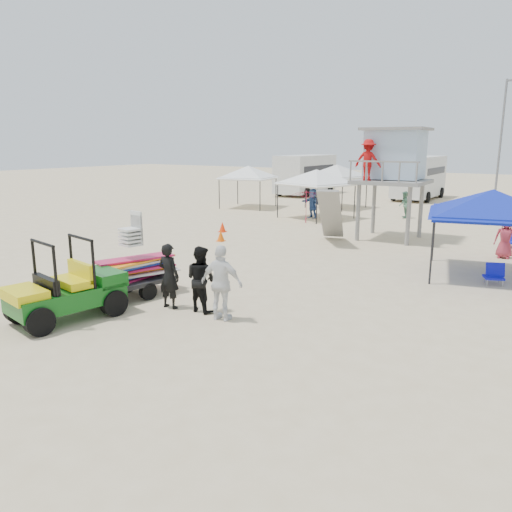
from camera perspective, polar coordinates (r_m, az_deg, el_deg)
The scene contains 21 objects.
ground at distance 11.55m, azimuth -10.34°, elevation -8.78°, with size 140.00×140.00×0.00m, color beige.
utility_cart at distance 12.87m, azimuth -21.14°, elevation -2.93°, with size 1.76×2.78×1.96m.
surf_trailer at distance 14.31m, azimuth -13.58°, elevation -1.12°, with size 1.58×2.41×2.10m.
man_left at distance 13.06m, azimuth -9.93°, elevation -2.27°, with size 0.62×0.41×1.71m, color black.
man_mid at distance 12.71m, azimuth -6.34°, elevation -2.62°, with size 0.82×0.64×1.70m, color black.
man_right at distance 11.99m, azimuth -3.94°, elevation -3.12°, with size 1.09×0.45×1.85m, color white.
lifeguard_tower at distance 23.04m, azimuth 15.27°, elevation 10.68°, with size 3.08×3.08×4.76m.
canopy_blue at distance 17.43m, azimuth 25.49°, elevation 6.42°, with size 4.19×4.19×3.20m.
canopy_white_a at distance 28.76m, azimuth 6.93°, elevation 9.50°, with size 4.09×4.09×3.17m.
canopy_white_b at distance 33.50m, azimuth -0.91°, elevation 10.03°, with size 3.54×3.54×3.17m.
canopy_white_c at distance 33.84m, azimuth 9.23°, elevation 10.04°, with size 3.55×3.55×3.25m.
umbrella_a at distance 27.00m, azimuth 5.75°, elevation 5.62°, with size 1.93×1.97×1.77m, color #B81332.
umbrella_b at distance 33.04m, azimuth 8.86°, elevation 6.92°, with size 2.05×2.09×1.88m, color gold.
cone_near at distance 24.26m, azimuth -3.86°, elevation 3.34°, with size 0.34×0.34×0.50m, color #FF3108.
cone_far at distance 21.95m, azimuth -4.05°, elevation 2.34°, with size 0.34×0.34×0.50m, color #F45A07.
beach_chair_a at distance 25.37m, azimuth 8.30°, elevation 3.79°, with size 0.73×0.82×0.64m.
beach_chair_b at distance 16.88m, azimuth 25.58°, elevation -1.84°, with size 0.69×0.75×0.64m.
rv_far_left at distance 42.54m, azimuth 5.69°, elevation 9.44°, with size 2.64×6.80×3.25m.
rv_mid_left at distance 40.69m, azimuth 18.15°, elevation 8.73°, with size 2.65×6.50×3.25m.
light_pole_left at distance 35.04m, azimuth 26.11°, elevation 11.14°, with size 0.14×0.14×8.00m, color slate.
distant_beachgoers at distance 28.73m, azimuth 17.58°, elevation 5.41°, with size 14.52×18.13×1.85m.
Camera 1 is at (7.46, -7.76, 4.19)m, focal length 35.00 mm.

